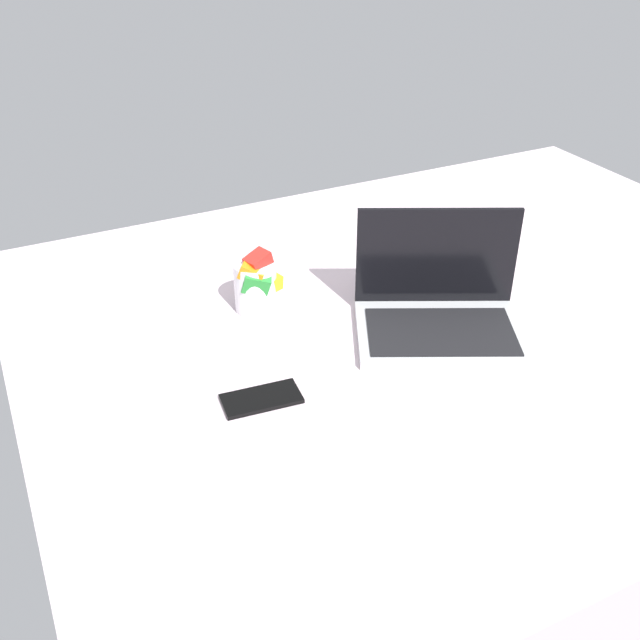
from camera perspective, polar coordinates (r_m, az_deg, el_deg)
bed_mattress at (r=164.20cm, az=10.05°, el=-1.46°), size 180.00×140.00×18.00cm
laptop at (r=148.42cm, az=9.30°, el=0.79°), size 39.72×35.07×23.00cm
snack_cup at (r=152.69cm, az=-4.98°, el=2.83°), size 10.20×10.68×13.76cm
cell_phone at (r=129.88cm, az=-4.63°, el=-6.18°), size 14.63×8.21×0.80cm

